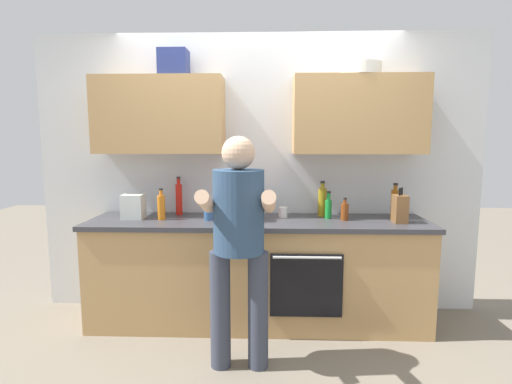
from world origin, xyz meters
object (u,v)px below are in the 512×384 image
(knife_block, at_px, (400,209))
(grocery_bag_crisps, at_px, (246,210))
(cup_tea, at_px, (209,214))
(cup_coffee, at_px, (283,212))
(bottle_oil, at_px, (322,201))
(bottle_vinegar, at_px, (345,211))
(bottle_soda, at_px, (328,207))
(person_standing, at_px, (239,235))
(bottle_juice, at_px, (161,207))
(bottle_syrup, at_px, (395,203))
(bottle_hotsauce, at_px, (179,198))
(grocery_bag_produce, at_px, (133,207))
(bottle_water, at_px, (220,208))

(knife_block, height_order, grocery_bag_crisps, knife_block)
(cup_tea, distance_m, cup_coffee, 0.64)
(bottle_oil, distance_m, knife_block, 0.64)
(bottle_vinegar, relative_size, cup_tea, 1.85)
(cup_tea, bearing_deg, bottle_soda, 5.90)
(person_standing, bearing_deg, bottle_soda, 47.80)
(bottle_oil, bearing_deg, bottle_vinegar, -46.14)
(bottle_soda, xyz_separation_m, bottle_juice, (-1.41, -0.10, 0.02))
(person_standing, height_order, bottle_soda, person_standing)
(bottle_syrup, relative_size, grocery_bag_crisps, 1.37)
(cup_tea, height_order, cup_coffee, cup_tea)
(person_standing, bearing_deg, bottle_oil, 52.69)
(bottle_syrup, relative_size, cup_tea, 2.95)
(bottle_syrup, relative_size, bottle_soda, 1.29)
(bottle_hotsauce, relative_size, cup_tea, 3.32)
(person_standing, relative_size, cup_tea, 15.46)
(cup_coffee, xyz_separation_m, grocery_bag_crisps, (-0.31, -0.16, 0.05))
(bottle_oil, relative_size, bottle_juice, 1.17)
(bottle_vinegar, bearing_deg, cup_tea, -178.60)
(bottle_syrup, height_order, grocery_bag_produce, bottle_syrup)
(bottle_oil, distance_m, grocery_bag_produce, 1.63)
(bottle_hotsauce, height_order, grocery_bag_produce, bottle_hotsauce)
(bottle_syrup, bearing_deg, knife_block, -93.22)
(bottle_soda, height_order, cup_coffee, bottle_soda)
(grocery_bag_produce, bearing_deg, bottle_oil, 5.68)
(bottle_water, relative_size, grocery_bag_produce, 1.35)
(bottle_hotsauce, relative_size, grocery_bag_produce, 1.64)
(cup_coffee, xyz_separation_m, grocery_bag_produce, (-1.28, -0.10, 0.06))
(cup_tea, bearing_deg, person_standing, -65.62)
(grocery_bag_crisps, bearing_deg, bottle_water, -169.55)
(bottle_hotsauce, height_order, grocery_bag_crisps, bottle_hotsauce)
(bottle_water, bearing_deg, knife_block, 0.34)
(bottle_soda, distance_m, grocery_bag_crisps, 0.71)
(bottle_juice, relative_size, cup_tea, 2.58)
(bottle_vinegar, bearing_deg, person_standing, -139.80)
(bottle_syrup, xyz_separation_m, bottle_soda, (-0.56, -0.01, -0.04))
(cup_tea, bearing_deg, cup_coffee, 12.15)
(bottle_juice, bearing_deg, bottle_soda, 4.16)
(bottle_vinegar, xyz_separation_m, bottle_juice, (-1.54, -0.03, 0.03))
(bottle_oil, bearing_deg, knife_block, -22.90)
(person_standing, bearing_deg, cup_tea, 114.38)
(bottle_soda, xyz_separation_m, knife_block, (0.55, -0.16, 0.02))
(bottle_juice, bearing_deg, bottle_hotsauce, 66.85)
(bottle_hotsauce, height_order, bottle_vinegar, bottle_hotsauce)
(bottle_juice, bearing_deg, knife_block, -1.55)
(bottle_oil, height_order, bottle_juice, bottle_oil)
(bottle_juice, xyz_separation_m, bottle_water, (0.51, -0.06, 0.00))
(person_standing, height_order, grocery_bag_crisps, person_standing)
(bottle_vinegar, xyz_separation_m, grocery_bag_crisps, (-0.82, -0.05, 0.02))
(bottle_water, distance_m, cup_coffee, 0.56)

